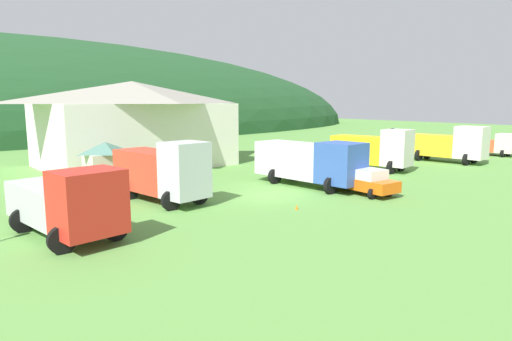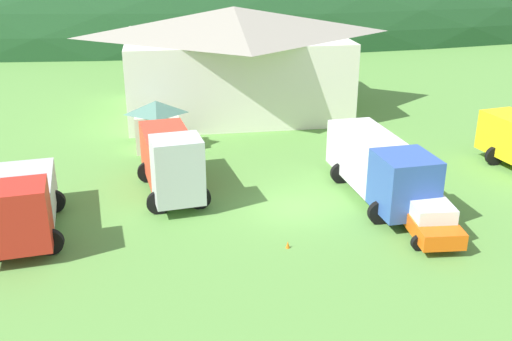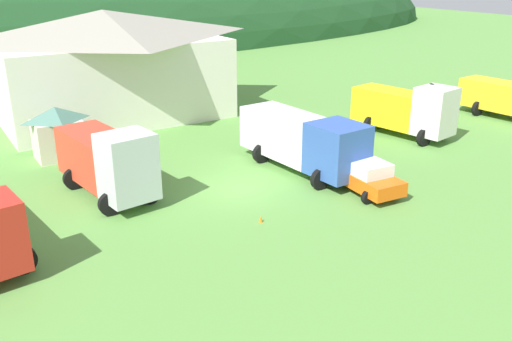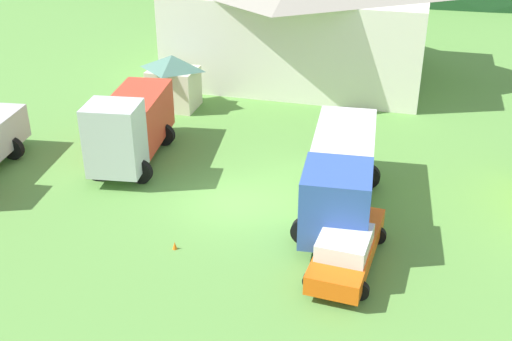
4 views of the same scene
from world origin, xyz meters
name	(u,v)px [view 3 (image 3 of 4)]	position (x,y,z in m)	size (l,w,h in m)	color
ground_plane	(235,190)	(0.00, 0.00, 0.00)	(200.00, 200.00, 0.00)	#5B9342
forested_hill_backdrop	(3,39)	(0.00, 68.66, 0.00)	(163.86, 60.00, 34.42)	#1E4723
depot_building	(107,62)	(-0.46, 17.81, 3.95)	(16.67, 12.31, 7.66)	white
play_shed_cream	(57,132)	(-6.27, 9.70, 1.59)	(2.82, 2.33, 3.09)	beige
tow_truck_silver	(108,160)	(-5.59, 2.60, 1.87)	(3.61, 6.96, 3.67)	silver
box_truck_blue	(304,140)	(4.58, 0.37, 1.79)	(3.59, 8.40, 3.23)	#3356AD
flatbed_truck_yellow	(406,109)	(14.18, 2.03, 1.83)	(3.70, 7.07, 3.58)	silver
service_pickup_orange	(361,174)	(5.38, -3.34, 0.83)	(2.53, 5.31, 1.66)	#EF5D11
traffic_light_east	(429,105)	(14.97, 0.86, 2.25)	(0.20, 0.32, 3.62)	#4C4C51
traffic_cone_near_pickup	(261,222)	(-0.93, -3.85, 0.00)	(0.36, 0.36, 0.61)	orange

